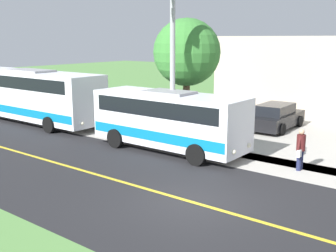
# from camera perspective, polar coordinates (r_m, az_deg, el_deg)

# --- Properties ---
(ground_plane) EXTENTS (120.00, 120.00, 0.00)m
(ground_plane) POSITION_cam_1_polar(r_m,az_deg,el_deg) (13.36, 3.18, -10.38)
(ground_plane) COLOR #548442
(road_surface) EXTENTS (8.00, 100.00, 0.01)m
(road_surface) POSITION_cam_1_polar(r_m,az_deg,el_deg) (13.36, 3.18, -10.37)
(road_surface) COLOR black
(road_surface) RESTS_ON ground
(sidewalk) EXTENTS (2.40, 100.00, 0.01)m
(sidewalk) POSITION_cam_1_polar(r_m,az_deg,el_deg) (17.65, 12.88, -5.04)
(sidewalk) COLOR #B2ADA3
(sidewalk) RESTS_ON ground
(road_centre_line) EXTENTS (0.16, 100.00, 0.00)m
(road_centre_line) POSITION_cam_1_polar(r_m,az_deg,el_deg) (13.36, 3.18, -10.35)
(road_centre_line) COLOR gold
(road_centre_line) RESTS_ON ground
(shuttle_bus_front) EXTENTS (2.56, 7.52, 2.76)m
(shuttle_bus_front) POSITION_cam_1_polar(r_m,az_deg,el_deg) (18.85, 0.11, 1.12)
(shuttle_bus_front) COLOR white
(shuttle_bus_front) RESTS_ON ground
(transit_bus_rear) EXTENTS (2.80, 10.93, 3.22)m
(transit_bus_rear) POSITION_cam_1_polar(r_m,az_deg,el_deg) (26.74, -18.27, 4.27)
(transit_bus_rear) COLOR white
(transit_bus_rear) RESTS_ON ground
(pedestrian_with_bags) EXTENTS (0.72, 0.34, 1.64)m
(pedestrian_with_bags) POSITION_cam_1_polar(r_m,az_deg,el_deg) (16.97, 17.78, -2.95)
(pedestrian_with_bags) COLOR #1E2347
(pedestrian_with_bags) RESTS_ON ground
(street_light_pole) EXTENTS (1.97, 0.24, 7.50)m
(street_light_pole) POSITION_cam_1_polar(r_m,az_deg,el_deg) (18.99, 0.39, 9.20)
(street_light_pole) COLOR #9E9EA3
(street_light_pole) RESTS_ON ground
(parked_car_near) EXTENTS (4.44, 2.09, 1.45)m
(parked_car_near) POSITION_cam_1_polar(r_m,az_deg,el_deg) (24.34, 14.59, 1.20)
(parked_car_near) COLOR black
(parked_car_near) RESTS_ON ground
(tree_curbside) EXTENTS (3.45, 3.45, 6.10)m
(tree_curbside) POSITION_cam_1_polar(r_m,az_deg,el_deg) (21.56, 2.60, 10.02)
(tree_curbside) COLOR brown
(tree_curbside) RESTS_ON ground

